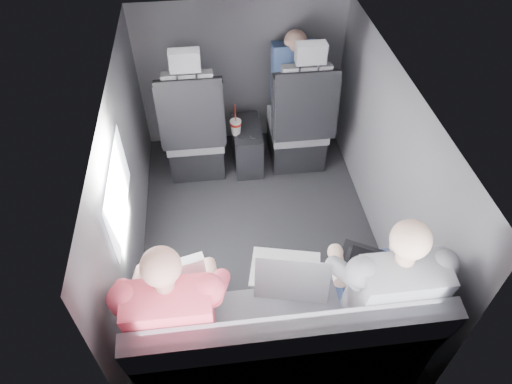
{
  "coord_description": "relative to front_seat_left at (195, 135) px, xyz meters",
  "views": [
    {
      "loc": [
        -0.3,
        -2.28,
        2.79
      ],
      "look_at": [
        -0.03,
        -0.05,
        0.54
      ],
      "focal_mm": 32.0,
      "sensor_mm": 36.0,
      "label": 1
    }
  ],
  "objects": [
    {
      "name": "panel_back",
      "position": [
        0.45,
        -2.14,
        0.27
      ],
      "size": [
        1.8,
        0.02,
        1.35
      ],
      "primitive_type": "cube",
      "color": "#56565B",
      "rests_on": "floor"
    },
    {
      "name": "panel_left",
      "position": [
        -0.45,
        -0.84,
        0.27
      ],
      "size": [
        0.02,
        2.6,
        1.35
      ],
      "primitive_type": "cube",
      "color": "#56565B",
      "rests_on": "floor"
    },
    {
      "name": "front_seat_left",
      "position": [
        0.0,
        0.0,
        0.0
      ],
      "size": [
        0.52,
        0.58,
        1.26
      ],
      "color": "black",
      "rests_on": "floor"
    },
    {
      "name": "side_window",
      "position": [
        -0.43,
        -1.14,
        0.5
      ],
      "size": [
        0.02,
        0.75,
        0.42
      ],
      "primitive_type": "cube",
      "color": "white",
      "rests_on": "panel_left"
    },
    {
      "name": "panel_right",
      "position": [
        1.35,
        -0.84,
        0.27
      ],
      "size": [
        0.02,
        2.6,
        1.35
      ],
      "primitive_type": "cube",
      "color": "#56565B",
      "rests_on": "floor"
    },
    {
      "name": "panel_front",
      "position": [
        0.45,
        0.46,
        0.27
      ],
      "size": [
        1.8,
        0.02,
        1.35
      ],
      "primitive_type": "cube",
      "color": "#56565B",
      "rests_on": "floor"
    },
    {
      "name": "passenger_front_right",
      "position": [
        0.88,
        0.26,
        0.34
      ],
      "size": [
        0.37,
        0.37,
        0.72
      ],
      "color": "navy",
      "rests_on": "front_seat_right"
    },
    {
      "name": "soda_cup",
      "position": [
        0.35,
        -0.03,
        0.07
      ],
      "size": [
        0.1,
        0.1,
        0.29
      ],
      "color": "white",
      "rests_on": "center_console"
    },
    {
      "name": "laptop_black",
      "position": [
        0.99,
        -1.63,
        0.23
      ],
      "size": [
        0.37,
        0.4,
        0.22
      ],
      "color": "black",
      "rests_on": "passenger_rear_right"
    },
    {
      "name": "seatbelt",
      "position": [
        0.9,
        -0.17,
        0.4
      ],
      "size": [
        0.35,
        0.11,
        0.59
      ],
      "primitive_type": "cube",
      "rotation": [
        -0.14,
        0.49,
        0.0
      ],
      "color": "black",
      "rests_on": "front_seat_right"
    },
    {
      "name": "floor",
      "position": [
        0.45,
        -0.84,
        -0.4
      ],
      "size": [
        2.6,
        2.6,
        0.0
      ],
      "primitive_type": "plane",
      "color": "black",
      "rests_on": "ground"
    },
    {
      "name": "ceiling",
      "position": [
        0.45,
        -0.84,
        0.95
      ],
      "size": [
        2.6,
        2.6,
        0.0
      ],
      "primitive_type": "plane",
      "rotation": [
        3.14,
        0.0,
        0.0
      ],
      "color": "#B2B2AD",
      "rests_on": "panel_back"
    },
    {
      "name": "passenger_rear_left",
      "position": [
        -0.12,
        -1.81,
        0.24
      ],
      "size": [
        0.52,
        0.64,
        1.26
      ],
      "color": "#2F2F33",
      "rests_on": "rear_bench"
    },
    {
      "name": "rear_bench",
      "position": [
        0.45,
        -1.9,
        -0.09
      ],
      "size": [
        1.6,
        0.57,
        0.92
      ],
      "color": "slate",
      "rests_on": "floor"
    },
    {
      "name": "laptop_white",
      "position": [
        -0.09,
        -1.59,
        0.23
      ],
      "size": [
        0.34,
        0.34,
        0.22
      ],
      "color": "white",
      "rests_on": "passenger_rear_left"
    },
    {
      "name": "front_seat_right",
      "position": [
        0.9,
        0.0,
        0.0
      ],
      "size": [
        0.52,
        0.58,
        1.26
      ],
      "color": "black",
      "rests_on": "floor"
    },
    {
      "name": "passenger_rear_right",
      "position": [
        1.0,
        -1.81,
        0.25
      ],
      "size": [
        0.54,
        0.65,
        1.28
      ],
      "color": "navy",
      "rests_on": "rear_bench"
    },
    {
      "name": "laptop_silver",
      "position": [
        0.51,
        -1.65,
        0.24
      ],
      "size": [
        0.45,
        0.44,
        0.28
      ],
      "color": "#B9B9BE",
      "rests_on": "rear_bench"
    },
    {
      "name": "center_console",
      "position": [
        0.45,
        0.04,
        -0.2
      ],
      "size": [
        0.24,
        0.48,
        0.41
      ],
      "color": "black",
      "rests_on": "floor"
    }
  ]
}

